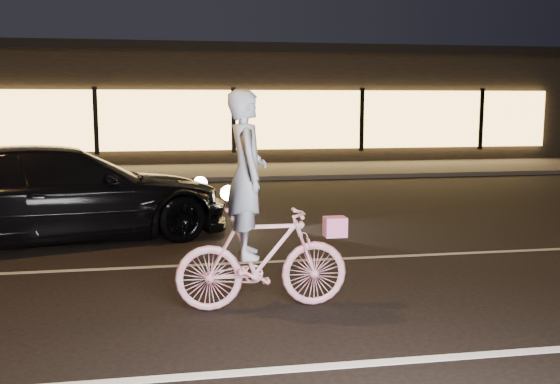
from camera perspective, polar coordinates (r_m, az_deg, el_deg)
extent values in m
plane|color=black|center=(7.00, 8.13, -10.15)|extent=(90.00, 90.00, 0.00)
cube|color=silver|center=(5.69, 12.95, -14.68)|extent=(60.00, 0.12, 0.01)
cube|color=gray|center=(8.85, 4.11, -6.16)|extent=(60.00, 0.10, 0.01)
cube|color=#383533|center=(19.54, -3.69, 1.91)|extent=(30.00, 4.00, 0.12)
cube|color=black|center=(25.40, -5.22, 7.73)|extent=(25.00, 8.00, 4.00)
cube|color=black|center=(25.47, -5.28, 12.34)|extent=(25.40, 8.40, 0.30)
cube|color=#FFBC59|center=(21.32, -4.29, 6.58)|extent=(23.00, 0.15, 2.00)
cube|color=black|center=(21.28, -16.49, 6.26)|extent=(0.15, 0.08, 2.20)
cube|color=black|center=(21.24, -4.27, 6.57)|extent=(0.15, 0.08, 2.20)
cube|color=black|center=(22.14, 7.48, 6.59)|extent=(0.15, 0.08, 2.20)
cube|color=black|center=(23.87, 17.91, 6.38)|extent=(0.15, 0.08, 2.20)
imported|color=#ED406F|center=(6.66, -1.63, -6.06)|extent=(1.85, 0.52, 1.11)
imported|color=white|center=(6.47, -3.05, 1.62)|extent=(0.42, 0.64, 1.75)
cube|color=#E947AA|center=(6.74, 5.06, -3.18)|extent=(0.23, 0.19, 0.21)
imported|color=black|center=(10.43, -19.29, -0.14)|extent=(5.66, 3.55, 1.53)
sphere|color=#FFF2BF|center=(11.69, -7.30, 0.79)|extent=(0.25, 0.25, 0.25)
sphere|color=#FFF2BF|center=(10.39, -4.77, -0.10)|extent=(0.25, 0.25, 0.25)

